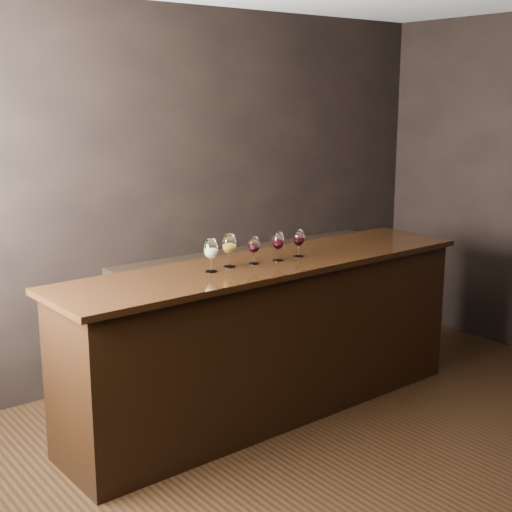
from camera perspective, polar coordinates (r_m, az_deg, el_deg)
ground at (r=4.33m, az=10.54°, el=-17.05°), size 5.00×5.00×0.00m
room_shell at (r=3.69m, az=7.91°, el=7.57°), size 5.02×4.52×2.81m
bar_counter at (r=4.85m, az=1.12°, el=-6.77°), size 2.95×0.72×1.03m
bar_top at (r=4.70m, az=1.15°, el=-0.63°), size 3.05×0.79×0.04m
back_bar_shelf at (r=5.90m, az=-0.08°, el=-3.83°), size 2.51×0.40×0.90m
glass_white at (r=4.39m, az=-3.63°, el=0.50°), size 0.09×0.09×0.21m
glass_amber at (r=4.51m, az=-2.16°, el=0.89°), size 0.09×0.09×0.21m
glass_red_a at (r=4.60m, az=-0.16°, el=0.84°), size 0.08×0.08×0.18m
glass_red_b at (r=4.69m, az=1.78°, el=1.16°), size 0.08×0.08×0.19m
glass_red_c at (r=4.82m, az=3.45°, el=1.39°), size 0.08×0.08×0.18m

